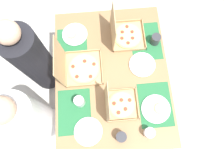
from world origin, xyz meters
TOP-DOWN VIEW (x-y plane):
  - ground_plane at (0.00, 0.00)m, footprint 6.00×6.00m
  - dining_table at (0.00, 0.00)m, footprint 1.25×0.94m
  - placemat_near_left at (-0.28, -0.32)m, footprint 0.36×0.26m
  - placemat_near_right at (0.28, -0.32)m, footprint 0.36×0.26m
  - placemat_far_left at (-0.28, 0.32)m, footprint 0.36×0.26m
  - placemat_far_right at (0.28, 0.32)m, footprint 0.36×0.26m
  - pizza_box_corner_left at (0.34, -0.14)m, footprint 0.29×0.29m
  - pizza_box_corner_right at (0.07, 0.27)m, footprint 0.31×0.32m
  - pizza_box_edge_far at (-0.26, -0.03)m, footprint 0.25×0.25m
  - plate_middle at (-0.44, 0.22)m, footprint 0.22×0.22m
  - plate_far_right at (-0.32, -0.32)m, footprint 0.23×0.23m
  - plate_near_right at (0.39, 0.30)m, footprint 0.22×0.22m
  - plate_near_left at (0.06, -0.26)m, footprint 0.22×0.22m
  - cup_red at (0.26, -0.40)m, footprint 0.08×0.08m
  - cup_clear_left at (-0.21, 0.27)m, footprint 0.08×0.08m
  - cup_clear_right at (-0.49, -0.24)m, footprint 0.08×0.08m
  - cup_dark at (-0.50, -0.02)m, footprint 0.08×0.08m
  - diner_left_seat at (-0.28, 0.73)m, footprint 0.32×0.32m
  - diner_right_seat at (0.28, 0.73)m, footprint 0.32×0.32m

SIDE VIEW (x-z plane):
  - ground_plane at x=0.00m, z-range 0.00..0.00m
  - diner_right_seat at x=0.28m, z-range -0.06..1.11m
  - diner_left_seat at x=-0.28m, z-range -0.06..1.12m
  - dining_table at x=0.00m, z-range 0.25..1.00m
  - placemat_near_left at x=-0.28m, z-range 0.75..0.75m
  - placemat_near_right at x=0.28m, z-range 0.75..0.75m
  - placemat_far_left at x=-0.28m, z-range 0.75..0.75m
  - placemat_far_right at x=0.28m, z-range 0.75..0.75m
  - plate_middle at x=-0.44m, z-range 0.75..0.76m
  - plate_near_left at x=0.06m, z-range 0.75..0.76m
  - plate_far_right at x=-0.32m, z-range 0.74..0.77m
  - plate_near_right at x=0.39m, z-range 0.74..0.77m
  - cup_clear_right at x=-0.49m, z-range 0.75..0.84m
  - pizza_box_edge_far at x=-0.26m, z-range 0.65..0.94m
  - cup_dark at x=-0.50m, z-range 0.75..0.84m
  - pizza_box_corner_left at x=0.34m, z-range 0.64..0.96m
  - cup_red at x=0.26m, z-range 0.75..0.85m
  - cup_clear_left at x=-0.21m, z-range 0.75..0.85m
  - pizza_box_corner_right at x=0.07m, z-range 0.63..0.97m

